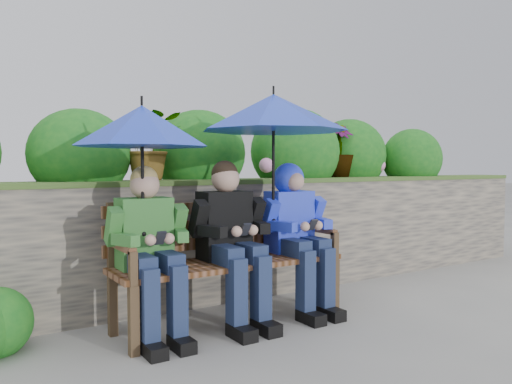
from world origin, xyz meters
TOP-DOWN VIEW (x-y plane):
  - ground at (0.00, 0.00)m, footprint 60.00×60.00m
  - garden_backdrop at (-0.10, 1.60)m, footprint 8.00×2.87m
  - park_bench at (-0.23, 0.15)m, footprint 1.70×0.50m
  - boy_left at (-0.84, 0.06)m, footprint 0.52×0.60m
  - boy_middle at (-0.23, 0.06)m, footprint 0.55×0.64m
  - boy_right at (0.36, 0.07)m, footprint 0.53×0.65m
  - umbrella_left at (-0.88, 0.08)m, footprint 0.88×0.88m
  - umbrella_right at (0.14, 0.08)m, footprint 1.12×1.12m

SIDE VIEW (x-z plane):
  - ground at x=0.00m, z-range 0.00..0.00m
  - park_bench at x=-0.23m, z-range 0.06..0.96m
  - garden_backdrop at x=-0.10m, z-range -0.27..1.51m
  - boy_left at x=-0.84m, z-range 0.06..1.21m
  - boy_middle at x=-0.23m, z-range 0.06..1.24m
  - boy_right at x=0.36m, z-range 0.11..1.27m
  - umbrella_left at x=-0.88m, z-range 0.94..1.86m
  - umbrella_right at x=0.14m, z-range 1.02..2.07m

